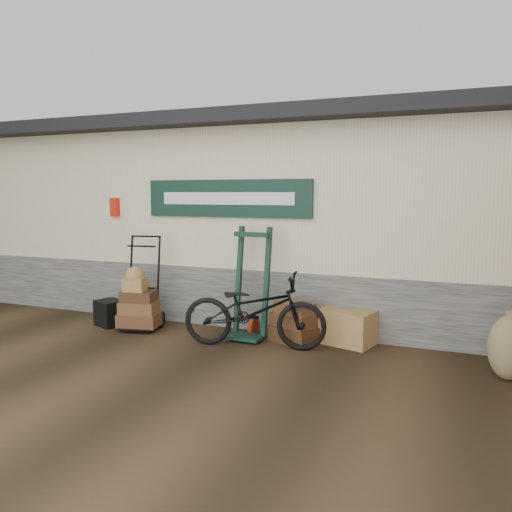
{
  "coord_description": "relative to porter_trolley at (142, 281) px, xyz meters",
  "views": [
    {
      "loc": [
        2.82,
        -5.72,
        2.04
      ],
      "look_at": [
        0.19,
        0.9,
        1.13
      ],
      "focal_mm": 35.0,
      "sensor_mm": 36.0,
      "label": 1
    }
  ],
  "objects": [
    {
      "name": "ground",
      "position": [
        1.49,
        -0.5,
        -0.71
      ],
      "size": [
        80.0,
        80.0,
        0.0
      ],
      "primitive_type": "plane",
      "color": "black",
      "rests_on": "ground"
    },
    {
      "name": "station_building",
      "position": [
        1.49,
        2.23,
        0.9
      ],
      "size": [
        14.4,
        4.1,
        3.2
      ],
      "color": "#4C4C47",
      "rests_on": "ground"
    },
    {
      "name": "porter_trolley",
      "position": [
        0.0,
        0.0,
        0.0
      ],
      "size": [
        0.8,
        0.66,
        1.42
      ],
      "primitive_type": null,
      "rotation": [
        0.0,
        0.0,
        0.2
      ],
      "color": "black",
      "rests_on": "ground"
    },
    {
      "name": "green_barrow",
      "position": [
        1.72,
        0.11,
        0.07
      ],
      "size": [
        0.59,
        0.51,
        1.56
      ],
      "primitive_type": null,
      "rotation": [
        0.0,
        0.0,
        -0.06
      ],
      "color": "#112E23",
      "rests_on": "ground"
    },
    {
      "name": "suitcase_stack",
      "position": [
        2.33,
        0.14,
        -0.43
      ],
      "size": [
        0.74,
        0.62,
        0.56
      ],
      "primitive_type": null,
      "rotation": [
        0.0,
        0.0,
        -0.41
      ],
      "color": "#3C2213",
      "rests_on": "ground"
    },
    {
      "name": "wicker_hamper",
      "position": [
        3.02,
        0.33,
        -0.48
      ],
      "size": [
        0.81,
        0.64,
        0.46
      ],
      "primitive_type": "cube",
      "rotation": [
        0.0,
        0.0,
        -0.28
      ],
      "color": "olive",
      "rests_on": "ground"
    },
    {
      "name": "black_trunk",
      "position": [
        -0.55,
        -0.09,
        -0.51
      ],
      "size": [
        0.49,
        0.46,
        0.39
      ],
      "primitive_type": "cube",
      "rotation": [
        0.0,
        0.0,
        -0.36
      ],
      "color": "black",
      "rests_on": "ground"
    },
    {
      "name": "bicycle",
      "position": [
        1.92,
        -0.28,
        -0.16
      ],
      "size": [
        0.99,
        2.0,
        1.11
      ],
      "primitive_type": "imported",
      "rotation": [
        0.0,
        0.0,
        1.75
      ],
      "color": "black",
      "rests_on": "ground"
    },
    {
      "name": "burlap_sack_left",
      "position": [
        4.94,
        -0.33,
        -0.35
      ],
      "size": [
        0.55,
        0.51,
        0.72
      ],
      "primitive_type": "ellipsoid",
      "rotation": [
        0.0,
        0.0,
        -0.35
      ],
      "color": "olive",
      "rests_on": "ground"
    }
  ]
}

